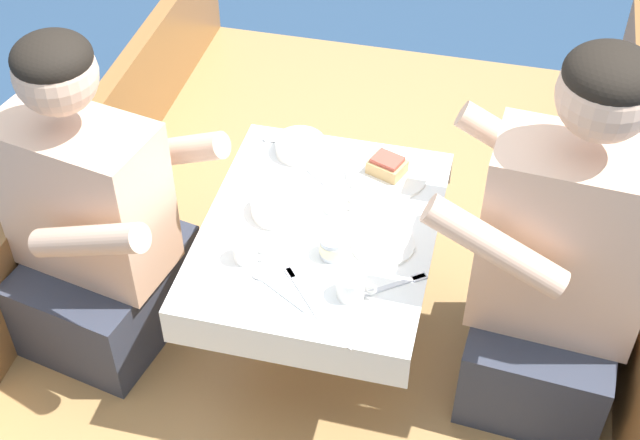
# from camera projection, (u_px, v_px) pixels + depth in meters

# --- Properties ---
(ground_plane) EXTENTS (60.00, 60.00, 0.00)m
(ground_plane) POSITION_uv_depth(u_px,v_px,m) (321.00, 400.00, 2.75)
(ground_plane) COLOR navy
(boat_deck) EXTENTS (1.73, 3.07, 0.31)m
(boat_deck) POSITION_uv_depth(u_px,v_px,m) (321.00, 369.00, 2.64)
(boat_deck) COLOR #A87F4C
(boat_deck) RESTS_ON ground_plane
(gunwale_port) EXTENTS (0.06, 3.07, 0.35)m
(gunwale_port) POSITION_uv_depth(u_px,v_px,m) (38.00, 243.00, 2.56)
(gunwale_port) COLOR #936033
(gunwale_port) RESTS_ON boat_deck
(gunwale_starboard) EXTENTS (0.06, 3.07, 0.35)m
(gunwale_starboard) POSITION_uv_depth(u_px,v_px,m) (640.00, 351.00, 2.27)
(gunwale_starboard) COLOR #936033
(gunwale_starboard) RESTS_ON boat_deck
(cockpit_table) EXTENTS (0.58, 0.73, 0.44)m
(cockpit_table) POSITION_uv_depth(u_px,v_px,m) (320.00, 241.00, 2.26)
(cockpit_table) COLOR #B2B2B7
(cockpit_table) RESTS_ON boat_deck
(person_port) EXTENTS (0.58, 0.53, 0.94)m
(person_port) POSITION_uv_depth(u_px,v_px,m) (94.00, 228.00, 2.32)
(person_port) COLOR #333847
(person_port) RESTS_ON boat_deck
(person_starboard) EXTENTS (0.55, 0.47, 1.03)m
(person_starboard) POSITION_uv_depth(u_px,v_px,m) (558.00, 267.00, 2.15)
(person_starboard) COLOR #333847
(person_starboard) RESTS_ON boat_deck
(plate_sandwich) EXTENTS (0.22, 0.22, 0.01)m
(plate_sandwich) POSITION_uv_depth(u_px,v_px,m) (387.00, 174.00, 2.37)
(plate_sandwich) COLOR white
(plate_sandwich) RESTS_ON cockpit_table
(plate_bread) EXTENTS (0.16, 0.16, 0.01)m
(plate_bread) POSITION_uv_depth(u_px,v_px,m) (383.00, 244.00, 2.17)
(plate_bread) COLOR white
(plate_bread) RESTS_ON cockpit_table
(sandwich) EXTENTS (0.11, 0.10, 0.05)m
(sandwich) POSITION_uv_depth(u_px,v_px,m) (387.00, 166.00, 2.35)
(sandwich) COLOR tan
(sandwich) RESTS_ON plate_sandwich
(bowl_port_near) EXTENTS (0.15, 0.15, 0.04)m
(bowl_port_near) POSITION_uv_depth(u_px,v_px,m) (280.00, 205.00, 2.25)
(bowl_port_near) COLOR white
(bowl_port_near) RESTS_ON cockpit_table
(bowl_starboard_near) EXTENTS (0.14, 0.14, 0.04)m
(bowl_starboard_near) POSITION_uv_depth(u_px,v_px,m) (300.00, 145.00, 2.43)
(bowl_starboard_near) COLOR white
(bowl_starboard_near) RESTS_ON cockpit_table
(coffee_cup_port) EXTENTS (0.09, 0.07, 0.06)m
(coffee_cup_port) POSITION_uv_depth(u_px,v_px,m) (352.00, 286.00, 2.03)
(coffee_cup_port) COLOR white
(coffee_cup_port) RESTS_ON cockpit_table
(coffee_cup_starboard) EXTENTS (0.09, 0.06, 0.07)m
(coffee_cup_starboard) POSITION_uv_depth(u_px,v_px,m) (247.00, 248.00, 2.12)
(coffee_cup_starboard) COLOR white
(coffee_cup_starboard) RESTS_ON cockpit_table
(coffee_cup_center) EXTENTS (0.09, 0.07, 0.06)m
(coffee_cup_center) POSITION_uv_depth(u_px,v_px,m) (336.00, 198.00, 2.25)
(coffee_cup_center) COLOR white
(coffee_cup_center) RESTS_ON cockpit_table
(tin_can) EXTENTS (0.07, 0.07, 0.05)m
(tin_can) POSITION_uv_depth(u_px,v_px,m) (333.00, 247.00, 2.13)
(tin_can) COLOR silver
(tin_can) RESTS_ON cockpit_table
(utensil_spoon_starboard) EXTENTS (0.14, 0.12, 0.01)m
(utensil_spoon_starboard) POSITION_uv_depth(u_px,v_px,m) (309.00, 170.00, 2.38)
(utensil_spoon_starboard) COLOR silver
(utensil_spoon_starboard) RESTS_ON cockpit_table
(utensil_fork_port) EXTENTS (0.12, 0.14, 0.00)m
(utensil_fork_port) POSITION_uv_depth(u_px,v_px,m) (300.00, 287.00, 2.07)
(utensil_fork_port) COLOR silver
(utensil_fork_port) RESTS_ON cockpit_table
(utensil_knife_port) EXTENTS (0.09, 0.16, 0.00)m
(utensil_knife_port) POSITION_uv_depth(u_px,v_px,m) (373.00, 326.00, 1.98)
(utensil_knife_port) COLOR silver
(utensil_knife_port) RESTS_ON cockpit_table
(utensil_spoon_center) EXTENTS (0.04, 0.17, 0.01)m
(utensil_spoon_center) POSITION_uv_depth(u_px,v_px,m) (264.00, 149.00, 2.45)
(utensil_spoon_center) COLOR silver
(utensil_spoon_center) RESTS_ON cockpit_table
(utensil_fork_starboard) EXTENTS (0.15, 0.12, 0.00)m
(utensil_fork_starboard) POSITION_uv_depth(u_px,v_px,m) (400.00, 283.00, 2.08)
(utensil_fork_starboard) COLOR silver
(utensil_fork_starboard) RESTS_ON cockpit_table
(utensil_spoon_port) EXTENTS (0.15, 0.10, 0.01)m
(utensil_spoon_port) POSITION_uv_depth(u_px,v_px,m) (272.00, 285.00, 2.07)
(utensil_spoon_port) COLOR silver
(utensil_spoon_port) RESTS_ON cockpit_table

